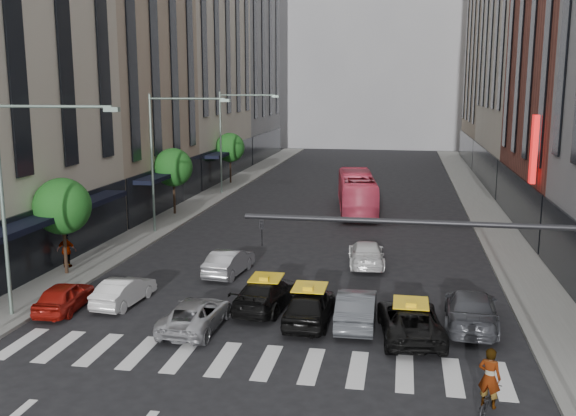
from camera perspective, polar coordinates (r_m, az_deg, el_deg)
The scene contains 30 objects.
ground at distance 22.18m, azimuth -4.27°, elevation -14.99°, with size 160.00×160.00×0.00m, color black.
sidewalk_left at distance 52.91m, azimuth -8.23°, elevation 0.27°, with size 3.00×96.00×0.15m, color slate.
sidewalk_right at distance 50.64m, azimuth 17.30°, elevation -0.59°, with size 3.00×96.00×0.15m, color slate.
building_left_b at distance 52.28m, azimuth -15.19°, elevation 13.02°, with size 8.00×16.00×24.00m, color tan.
building_left_c at distance 69.46m, azimuth -8.81°, elevation 17.59°, with size 8.00×20.00×36.00m, color beige.
building_left_d at distance 87.33m, azimuth -4.58°, elevation 14.28°, with size 8.00×18.00×30.00m, color gray.
building_right_d at distance 85.26m, azimuth 18.76°, elevation 13.17°, with size 8.00×18.00×28.00m, color tan.
building_far at distance 104.77m, azimuth 7.69°, elevation 15.28°, with size 30.00×10.00×36.00m, color gray.
tree_near at distance 34.37m, azimuth -19.42°, elevation 0.14°, with size 2.88×2.88×4.95m.
tree_mid at distance 48.74m, azimuth -10.16°, elevation 3.57°, with size 2.88×2.88×4.95m.
tree_far at distance 63.89m, azimuth -5.17°, elevation 5.38°, with size 2.88×2.88×4.95m.
streetlamp_near at distance 28.06m, azimuth -22.59°, elevation 2.32°, with size 5.38×0.25×9.00m.
streetlamp_mid at distance 42.30m, azimuth -10.84°, elevation 5.54°, with size 5.38×0.25×9.00m.
streetlamp_far at distance 57.48m, azimuth -5.10°, elevation 7.03°, with size 5.38×0.25×9.00m.
traffic_signal at distance 19.20m, azimuth 17.65°, elevation -5.33°, with size 10.10×0.20×6.00m.
liberty_sign at distance 40.19m, azimuth 21.02°, elevation 4.89°, with size 0.30×0.70×4.00m.
car_red at distance 29.75m, azimuth -19.25°, elevation -7.43°, with size 1.51×3.76×1.28m, color maroon.
car_white_front at distance 29.83m, azimuth -14.37°, elevation -7.15°, with size 1.31×3.76×1.24m, color silver.
car_silver at distance 26.35m, azimuth -8.23°, elevation -9.36°, with size 2.03×4.39×1.22m, color #A2A2A7.
taxi_left at distance 28.37m, azimuth -1.92°, elevation -7.59°, with size 1.94×4.78×1.39m, color black.
taxi_center at distance 26.69m, azimuth 1.94°, elevation -8.64°, with size 1.79×4.45×1.52m, color black.
car_grey_mid at distance 26.66m, azimuth 6.11°, elevation -8.80°, with size 1.54×4.41×1.45m, color #414449.
taxi_right at distance 25.73m, azimuth 10.81°, elevation -9.76°, with size 2.27×4.93×1.37m, color black.
car_grey_curb at distance 27.34m, azimuth 15.95°, elevation -8.62°, with size 2.09×5.14×1.49m, color #3F4147.
car_row2_left at distance 33.47m, azimuth -5.25°, elevation -4.79°, with size 1.42×4.06×1.34m, color #A3A4A9.
car_row2_right at distance 35.28m, azimuth 6.98°, elevation -4.02°, with size 1.87×4.60×1.33m, color silver.
bus at distance 50.08m, azimuth 6.14°, elevation 1.41°, with size 2.56×10.94×3.05m, color #E54362.
motorcycle at distance 20.78m, azimuth 17.35°, elevation -16.09°, with size 0.55×1.56×0.82m, color black.
rider at distance 20.23m, azimuth 17.57°, elevation -12.70°, with size 0.67×0.44×1.85m, color gray.
pedestrian_far at distance 35.99m, azimuth -19.08°, elevation -3.60°, with size 1.06×0.44×1.82m, color gray.
Camera 1 is at (5.11, -19.32, 9.64)m, focal length 40.00 mm.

